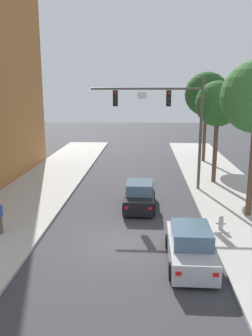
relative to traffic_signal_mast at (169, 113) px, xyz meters
The scene contains 7 objects.
ground_plane 10.67m from the traffic_signal_mast, 105.41° to the right, with size 120.00×120.00×0.00m, color #38383D.
traffic_signal_mast is the anchor object (origin of this frame).
car_lead_black 6.28m from the traffic_signal_mast, 116.31° to the right, with size 1.89×4.27×1.60m.
car_following_silver 11.46m from the traffic_signal_mast, 88.40° to the right, with size 1.86×4.25×1.60m.
fire_hydrant 9.02m from the traffic_signal_mast, 73.14° to the right, with size 0.48×0.24×0.72m.
street_tree_second 4.08m from the traffic_signal_mast, 28.23° to the left, with size 3.24×3.24×7.38m.
street_tree_third 10.60m from the traffic_signal_mast, 67.30° to the left, with size 4.05×4.05×8.37m.
Camera 1 is at (0.88, -14.52, 6.87)m, focal length 36.84 mm.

